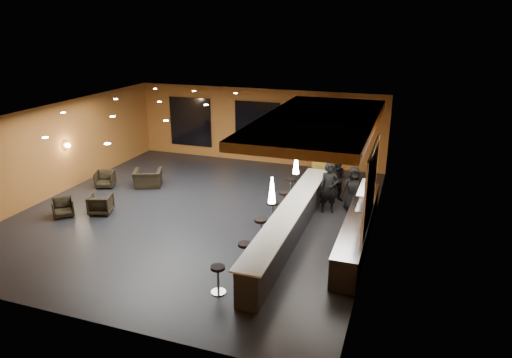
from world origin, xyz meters
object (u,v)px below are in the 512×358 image
(pendant_0, at_px, (272,190))
(staff_a, at_px, (329,188))
(column, at_px, (322,148))
(armchair_a, at_px, (63,207))
(staff_b, at_px, (338,180))
(bar_stool_1, at_px, (245,252))
(bar_stool_2, at_px, (261,228))
(bar_stool_5, at_px, (291,186))
(armchair_d, at_px, (148,178))
(armchair_b, at_px, (101,204))
(bar_stool_4, at_px, (284,199))
(armchair_c, at_px, (105,179))
(prep_counter, at_px, (358,229))
(pendant_1, at_px, (296,163))
(bar_counter, at_px, (290,224))
(bar_stool_0, at_px, (218,276))
(staff_c, at_px, (353,189))
(pendant_2, at_px, (314,143))
(bar_stool_3, at_px, (273,210))

(pendant_0, xyz_separation_m, staff_a, (0.72, 4.49, -1.44))
(column, height_order, pendant_0, column)
(armchair_a, bearing_deg, staff_b, -16.23)
(armchair_a, xyz_separation_m, bar_stool_1, (7.22, -1.25, 0.17))
(bar_stool_2, distance_m, bar_stool_5, 4.02)
(armchair_d, distance_m, bar_stool_2, 6.83)
(bar_stool_5, bearing_deg, pendant_0, -80.65)
(armchair_b, bearing_deg, column, -163.75)
(bar_stool_1, bearing_deg, bar_stool_5, 91.85)
(bar_stool_4, bearing_deg, armchair_c, 179.81)
(armchair_d, bearing_deg, prep_counter, 143.13)
(prep_counter, xyz_separation_m, bar_stool_1, (-2.71, -2.64, 0.06))
(bar_stool_5, bearing_deg, staff_a, -29.45)
(bar_stool_2, bearing_deg, column, 81.77)
(pendant_1, relative_size, bar_stool_2, 0.84)
(armchair_a, distance_m, bar_stool_5, 8.24)
(bar_counter, bearing_deg, bar_stool_4, 111.07)
(armchair_b, relative_size, armchair_c, 1.04)
(pendant_1, bearing_deg, staff_a, 70.18)
(bar_stool_0, relative_size, bar_stool_1, 0.97)
(staff_c, height_order, armchair_d, staff_c)
(pendant_2, height_order, bar_stool_2, pendant_2)
(pendant_2, bearing_deg, staff_a, -35.66)
(pendant_1, bearing_deg, column, 90.00)
(pendant_1, bearing_deg, armchair_c, 169.50)
(bar_stool_1, bearing_deg, armchair_a, 170.19)
(pendant_1, relative_size, armchair_a, 0.99)
(pendant_1, distance_m, pendant_2, 2.50)
(bar_counter, bearing_deg, staff_b, 76.95)
(bar_stool_0, bearing_deg, bar_stool_2, 86.61)
(pendant_0, distance_m, armchair_c, 9.51)
(armchair_b, bearing_deg, bar_stool_0, 132.33)
(armchair_a, relative_size, bar_stool_0, 0.94)
(armchair_d, xyz_separation_m, bar_stool_2, (5.98, -3.29, 0.18))
(bar_stool_2, distance_m, bar_stool_3, 1.44)
(staff_a, bearing_deg, pendant_1, -128.15)
(staff_b, xyz_separation_m, staff_c, (0.67, -0.79, -0.02))
(staff_c, xyz_separation_m, armchair_a, (-9.45, -3.77, -0.50))
(armchair_d, bearing_deg, column, 173.06)
(armchair_d, bearing_deg, bar_stool_4, 150.90)
(armchair_d, bearing_deg, pendant_2, 159.88)
(pendant_0, height_order, bar_stool_0, pendant_0)
(armchair_c, bearing_deg, bar_stool_1, -51.41)
(pendant_0, xyz_separation_m, bar_stool_4, (-0.78, 4.03, -1.88))
(bar_counter, distance_m, armchair_c, 8.62)
(column, relative_size, bar_stool_0, 4.67)
(armchair_d, bearing_deg, staff_b, 164.54)
(staff_b, xyz_separation_m, bar_stool_2, (-1.60, -4.29, -0.30))
(prep_counter, xyz_separation_m, bar_stool_0, (-2.92, -3.97, 0.05))
(armchair_d, bearing_deg, bar_stool_5, 164.12)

